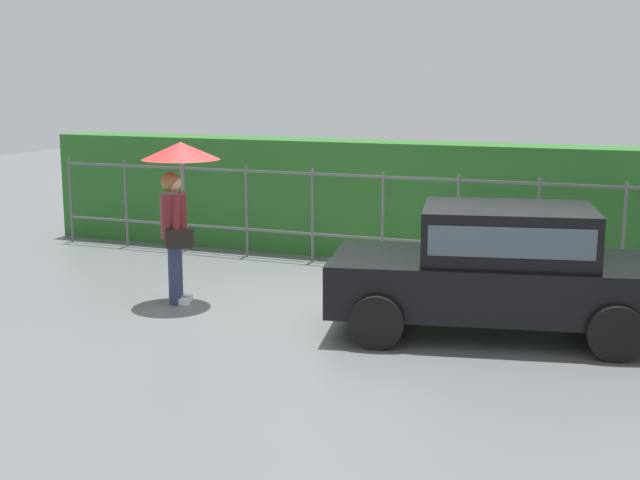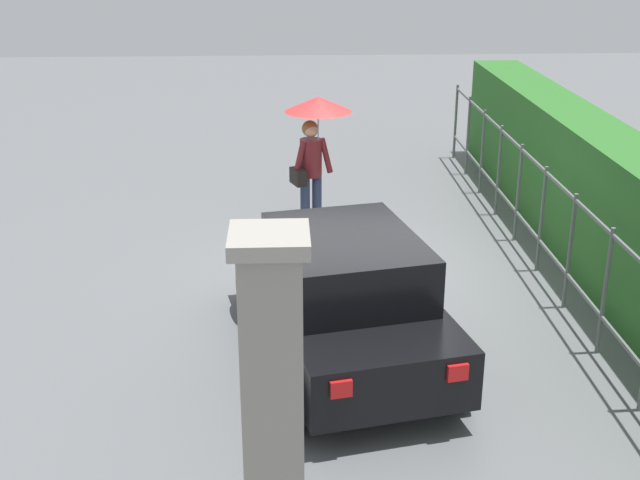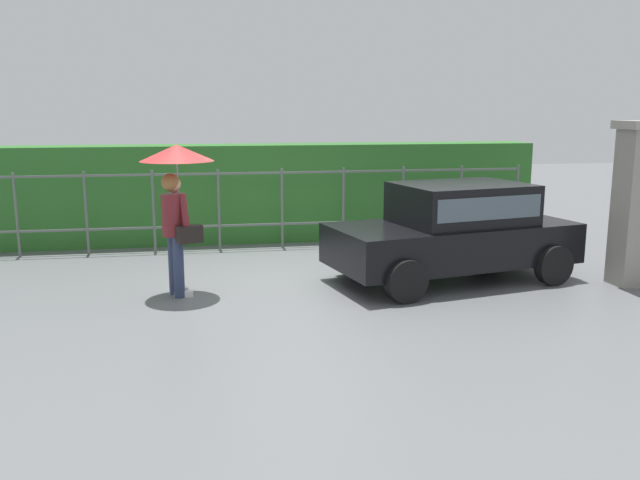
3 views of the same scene
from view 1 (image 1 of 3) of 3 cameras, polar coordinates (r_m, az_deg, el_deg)
name	(u,v)px [view 1 (image 1 of 3)]	position (r m, az deg, el deg)	size (l,w,h in m)	color
ground_plane	(327,307)	(11.17, 0.48, -4.46)	(40.00, 40.00, 0.00)	slate
car	(499,265)	(10.10, 11.72, -1.61)	(3.97, 2.47, 1.48)	black
pedestrian	(178,182)	(11.30, -9.35, 3.79)	(1.02, 1.02, 2.11)	#2D3856
fence_section	(347,213)	(13.58, 1.81, 1.79)	(10.65, 0.05, 1.50)	#59605B
hedge_row	(365,198)	(14.36, 2.99, 2.77)	(11.60, 0.90, 1.90)	#2D6B28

